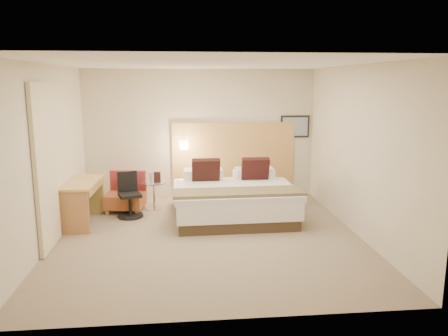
{
  "coord_description": "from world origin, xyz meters",
  "views": [
    {
      "loc": [
        -0.4,
        -6.63,
        2.42
      ],
      "look_at": [
        0.3,
        0.48,
        1.02
      ],
      "focal_mm": 35.0,
      "sensor_mm": 36.0,
      "label": 1
    }
  ],
  "objects": [
    {
      "name": "wall_right",
      "position": [
        2.41,
        0.0,
        1.35
      ],
      "size": [
        0.02,
        5.0,
        2.7
      ],
      "primitive_type": "cube",
      "color": "beige",
      "rests_on": "floor"
    },
    {
      "name": "lamp_arm",
      "position": [
        -0.35,
        2.42,
        1.15
      ],
      "size": [
        0.02,
        0.12,
        0.02
      ],
      "primitive_type": "cylinder",
      "rotation": [
        1.57,
        0.0,
        0.0
      ],
      "color": "silver",
      "rests_on": "wall_back"
    },
    {
      "name": "floor",
      "position": [
        0.0,
        0.0,
        -0.01
      ],
      "size": [
        4.8,
        5.0,
        0.02
      ],
      "primitive_type": "cube",
      "color": "#7E6C55",
      "rests_on": "ground"
    },
    {
      "name": "wall_front",
      "position": [
        0.0,
        -2.51,
        1.35
      ],
      "size": [
        4.8,
        0.02,
        2.7
      ],
      "primitive_type": "cube",
      "color": "beige",
      "rests_on": "floor"
    },
    {
      "name": "menu_folder",
      "position": [
        -0.87,
        1.62,
        0.64
      ],
      "size": [
        0.13,
        0.06,
        0.21
      ],
      "primitive_type": "cube",
      "rotation": [
        0.0,
        0.0,
        -0.09
      ],
      "color": "#331515",
      "rests_on": "side_table"
    },
    {
      "name": "ceiling",
      "position": [
        0.0,
        0.0,
        2.71
      ],
      "size": [
        4.8,
        5.0,
        0.02
      ],
      "primitive_type": "cube",
      "color": "white",
      "rests_on": "floor"
    },
    {
      "name": "lamp_shade",
      "position": [
        -0.35,
        2.36,
        1.15
      ],
      "size": [
        0.15,
        0.15,
        0.15
      ],
      "primitive_type": "cube",
      "color": "#FFEDC6",
      "rests_on": "wall_back"
    },
    {
      "name": "bottle_a",
      "position": [
        -1.0,
        1.68,
        0.63
      ],
      "size": [
        0.06,
        0.06,
        0.19
      ],
      "primitive_type": "cylinder",
      "rotation": [
        0.0,
        0.0,
        -0.09
      ],
      "color": "#98CFEB",
      "rests_on": "side_table"
    },
    {
      "name": "side_table",
      "position": [
        -0.95,
        1.65,
        0.3
      ],
      "size": [
        0.52,
        0.52,
        0.53
      ],
      "color": "silver",
      "rests_on": "floor"
    },
    {
      "name": "headboard_panel",
      "position": [
        0.7,
        2.47,
        0.95
      ],
      "size": [
        2.6,
        0.04,
        1.3
      ],
      "primitive_type": "cube",
      "color": "#BB8849",
      "rests_on": "wall_back"
    },
    {
      "name": "desk_chair",
      "position": [
        -1.37,
        1.21,
        0.34
      ],
      "size": [
        0.58,
        0.58,
        0.82
      ],
      "color": "black",
      "rests_on": "floor"
    },
    {
      "name": "desk",
      "position": [
        -2.11,
        0.89,
        0.59
      ],
      "size": [
        0.59,
        1.22,
        0.75
      ],
      "color": "tan",
      "rests_on": "floor"
    },
    {
      "name": "bed",
      "position": [
        0.52,
        1.07,
        0.34
      ],
      "size": [
        2.19,
        2.12,
        1.05
      ],
      "color": "#3D2D1E",
      "rests_on": "floor"
    },
    {
      "name": "curtain",
      "position": [
        -2.36,
        -0.25,
        1.22
      ],
      "size": [
        0.06,
        0.9,
        2.42
      ],
      "primitive_type": "cube",
      "color": "beige",
      "rests_on": "wall_left"
    },
    {
      "name": "lounge_chair",
      "position": [
        -1.48,
        1.63,
        0.29
      ],
      "size": [
        0.78,
        0.71,
        0.74
      ],
      "color": "tan",
      "rests_on": "floor"
    },
    {
      "name": "art_canvas",
      "position": [
        2.02,
        2.46,
        1.5
      ],
      "size": [
        0.54,
        0.01,
        0.39
      ],
      "primitive_type": "cube",
      "color": "#7890A5",
      "rests_on": "wall_back"
    },
    {
      "name": "wall_back",
      "position": [
        0.0,
        2.51,
        1.35
      ],
      "size": [
        4.8,
        0.02,
        2.7
      ],
      "primitive_type": "cube",
      "color": "beige",
      "rests_on": "floor"
    },
    {
      "name": "wall_left",
      "position": [
        -2.41,
        0.0,
        1.35
      ],
      "size": [
        0.02,
        5.0,
        2.7
      ],
      "primitive_type": "cube",
      "color": "beige",
      "rests_on": "floor"
    },
    {
      "name": "art_frame",
      "position": [
        2.02,
        2.48,
        1.5
      ],
      "size": [
        0.62,
        0.03,
        0.47
      ],
      "primitive_type": "cube",
      "color": "black",
      "rests_on": "wall_back"
    }
  ]
}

